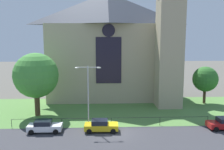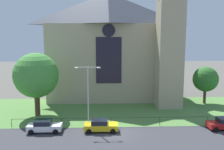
% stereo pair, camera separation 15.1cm
% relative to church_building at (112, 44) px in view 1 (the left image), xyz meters
% --- Properties ---
extents(ground, '(160.00, 160.00, 0.00)m').
position_rel_church_building_xyz_m(ground, '(-0.22, -9.22, -10.27)').
color(ground, '#56544C').
extents(road_asphalt, '(120.00, 8.00, 0.01)m').
position_rel_church_building_xyz_m(road_asphalt, '(-0.22, -21.22, -10.27)').
color(road_asphalt, '#38383D').
rests_on(road_asphalt, ground).
extents(grass_verge, '(120.00, 20.00, 0.01)m').
position_rel_church_building_xyz_m(grass_verge, '(-0.22, -11.22, -10.27)').
color(grass_verge, '#517F3D').
rests_on(grass_verge, ground).
extents(church_building, '(23.20, 16.20, 26.00)m').
position_rel_church_building_xyz_m(church_building, '(0.00, 0.00, 0.00)').
color(church_building, tan).
rests_on(church_building, ground).
extents(iron_railing, '(26.22, 0.07, 1.13)m').
position_rel_church_building_xyz_m(iron_railing, '(-0.77, -16.72, -9.32)').
color(iron_railing, black).
rests_on(iron_railing, ground).
extents(tree_left_near, '(6.68, 6.68, 9.45)m').
position_rel_church_building_xyz_m(tree_left_near, '(-11.72, -11.57, -4.20)').
color(tree_left_near, '#4C3823').
rests_on(tree_left_near, ground).
extents(tree_right_far, '(4.42, 4.42, 6.59)m').
position_rel_church_building_xyz_m(tree_right_far, '(16.22, -5.82, -5.92)').
color(tree_right_far, '#4C3823').
rests_on(tree_right_far, ground).
extents(streetlamp_near, '(3.37, 0.26, 8.11)m').
position_rel_church_building_xyz_m(streetlamp_near, '(-3.78, -16.82, -5.10)').
color(streetlamp_near, '#B2B2B7').
rests_on(streetlamp_near, ground).
extents(parked_car_white, '(4.21, 2.04, 1.51)m').
position_rel_church_building_xyz_m(parked_car_white, '(-9.19, -18.52, -9.53)').
color(parked_car_white, silver).
rests_on(parked_car_white, ground).
extents(parked_car_yellow, '(4.24, 2.11, 1.51)m').
position_rel_church_building_xyz_m(parked_car_yellow, '(-2.15, -18.60, -9.53)').
color(parked_car_yellow, gold).
rests_on(parked_car_yellow, ground).
extents(parked_car_red, '(4.27, 2.16, 1.51)m').
position_rel_church_building_xyz_m(parked_car_red, '(13.74, -18.46, -9.53)').
color(parked_car_red, '#B21919').
rests_on(parked_car_red, ground).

